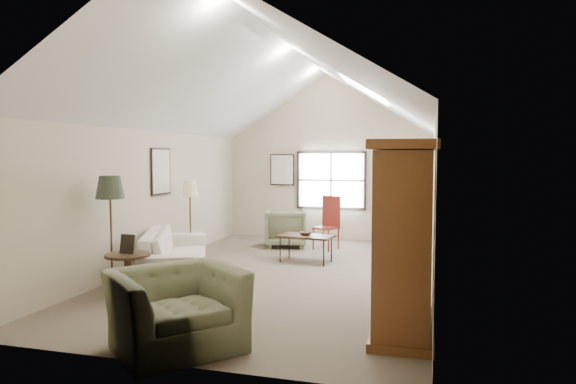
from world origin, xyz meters
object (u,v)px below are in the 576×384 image
(armoire, at_px, (405,238))
(side_table, at_px, (128,276))
(sofa, at_px, (175,252))
(armchair_near, at_px, (176,310))
(armchair_far, at_px, (286,228))
(coffee_table, at_px, (306,249))
(side_chair, at_px, (326,223))

(armoire, xyz_separation_m, side_table, (-3.90, 0.39, -0.78))
(sofa, relative_size, armchair_near, 1.98)
(armchair_far, relative_size, coffee_table, 0.90)
(armoire, distance_m, armchair_near, 2.67)
(sofa, bearing_deg, coffee_table, -76.28)
(sofa, height_order, armchair_far, armchair_far)
(armchair_near, xyz_separation_m, side_chair, (0.38, 6.13, 0.16))
(armoire, distance_m, side_table, 3.99)
(armoire, height_order, coffee_table, armoire)
(armchair_near, distance_m, side_table, 2.25)
(armchair_near, bearing_deg, armchair_far, 46.61)
(sofa, height_order, armchair_near, armchair_near)
(coffee_table, bearing_deg, sofa, -142.75)
(coffee_table, xyz_separation_m, side_chair, (0.10, 1.45, 0.32))
(coffee_table, bearing_deg, side_table, -121.18)
(sofa, bearing_deg, armchair_far, -43.90)
(coffee_table, distance_m, side_chair, 1.49)
(armchair_far, bearing_deg, sofa, 55.66)
(side_chair, bearing_deg, armchair_near, -71.13)
(coffee_table, bearing_deg, armchair_far, 118.28)
(coffee_table, xyz_separation_m, side_table, (-1.88, -3.10, 0.06))
(armchair_near, relative_size, coffee_table, 1.26)
(side_table, bearing_deg, coffee_table, 58.82)
(armchair_far, bearing_deg, coffee_table, 104.31)
(armoire, relative_size, sofa, 0.86)
(armchair_far, xyz_separation_m, side_chair, (0.94, -0.11, 0.16))
(side_table, distance_m, side_chair, 4.97)
(armchair_far, relative_size, side_table, 1.44)
(armoire, height_order, sofa, armoire)
(armchair_far, xyz_separation_m, side_table, (-1.04, -4.67, -0.10))
(armoire, bearing_deg, side_chair, 111.20)
(coffee_table, bearing_deg, armoire, -59.98)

